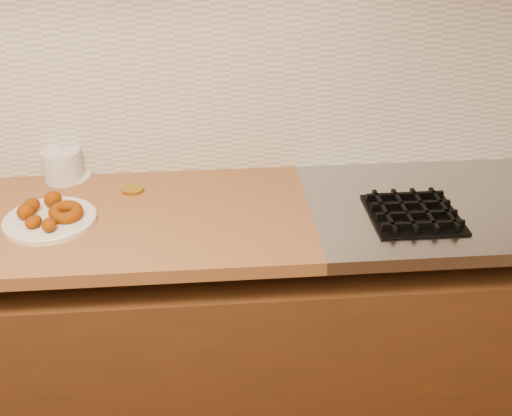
# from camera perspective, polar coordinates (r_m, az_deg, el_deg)

# --- Properties ---
(wall_back) EXTENTS (4.00, 0.02, 2.70)m
(wall_back) POSITION_cam_1_polar(r_m,az_deg,el_deg) (2.07, -10.51, 14.76)
(wall_back) COLOR #BDAC91
(wall_back) RESTS_ON ground
(base_cabinet) EXTENTS (3.60, 0.60, 0.77)m
(base_cabinet) POSITION_cam_1_polar(r_m,az_deg,el_deg) (2.23, -8.89, -12.04)
(base_cabinet) COLOR #543013
(base_cabinet) RESTS_ON floor
(backsplash) EXTENTS (3.60, 0.02, 0.60)m
(backsplash) POSITION_cam_1_polar(r_m,az_deg,el_deg) (2.10, -10.16, 10.71)
(backsplash) COLOR beige
(backsplash) RESTS_ON wall_back
(donut_plate) EXTENTS (0.27, 0.27, 0.02)m
(donut_plate) POSITION_cam_1_polar(r_m,az_deg,el_deg) (1.96, -17.84, -1.03)
(donut_plate) COLOR silver
(donut_plate) RESTS_ON butcher_block
(ring_donut) EXTENTS (0.13, 0.14, 0.04)m
(ring_donut) POSITION_cam_1_polar(r_m,az_deg,el_deg) (1.93, -16.56, -0.35)
(ring_donut) COLOR #7A3F02
(ring_donut) RESTS_ON donut_plate
(fried_dough_chunks) EXTENTS (0.14, 0.21, 0.05)m
(fried_dough_chunks) POSITION_cam_1_polar(r_m,az_deg,el_deg) (1.96, -18.73, -0.20)
(fried_dough_chunks) COLOR #7A3F02
(fried_dough_chunks) RESTS_ON donut_plate
(plastic_tub) EXTENTS (0.13, 0.13, 0.10)m
(plastic_tub) POSITION_cam_1_polar(r_m,az_deg,el_deg) (2.18, -16.83, 3.64)
(plastic_tub) COLOR silver
(plastic_tub) RESTS_ON butcher_block
(tub_lid) EXTENTS (0.16, 0.16, 0.01)m
(tub_lid) POSITION_cam_1_polar(r_m,az_deg,el_deg) (2.22, -16.27, 2.73)
(tub_lid) COLOR silver
(tub_lid) RESTS_ON butcher_block
(brass_jar_lid) EXTENTS (0.09, 0.09, 0.01)m
(brass_jar_lid) POSITION_cam_1_polar(r_m,az_deg,el_deg) (2.08, -10.90, 1.64)
(brass_jar_lid) COLOR #AC8823
(brass_jar_lid) RESTS_ON butcher_block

